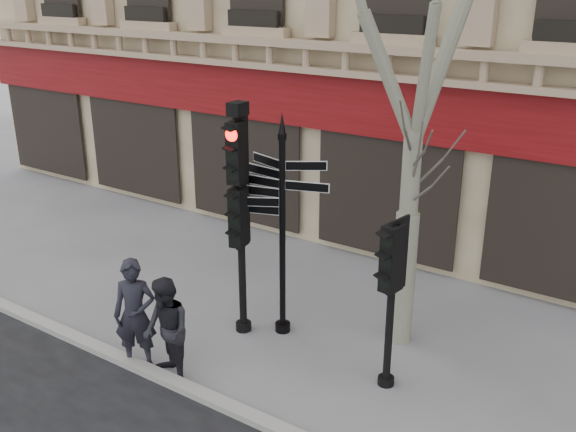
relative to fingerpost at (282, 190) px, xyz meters
The scene contains 7 objects.
ground 2.97m from the fingerpost, 80.52° to the right, with size 80.00×80.00×0.00m, color slate.
kerb 3.65m from the fingerpost, 85.98° to the right, with size 80.00×0.25×0.12m, color gray.
fingerpost is the anchor object (origin of this frame).
traffic_signal_main 0.74m from the fingerpost, 148.79° to the right, with size 0.53×0.42×4.30m.
traffic_signal_secondary 2.53m from the fingerpost, 11.00° to the right, with size 0.52×0.41×2.80m.
pedestrian_a 3.24m from the fingerpost, 120.85° to the right, with size 0.72×0.47×1.96m, color black.
pedestrian_b 3.06m from the fingerpost, 106.37° to the right, with size 0.88×0.68×1.81m, color black.
Camera 1 is at (5.78, -7.68, 6.23)m, focal length 40.00 mm.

